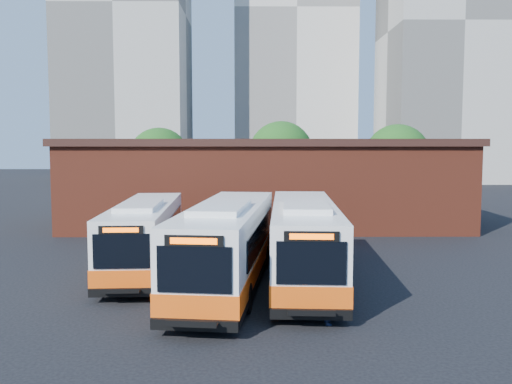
{
  "coord_description": "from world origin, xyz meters",
  "views": [
    {
      "loc": [
        -1.01,
        -20.96,
        6.08
      ],
      "look_at": [
        -0.79,
        5.18,
        3.74
      ],
      "focal_mm": 38.0,
      "sensor_mm": 36.0,
      "label": 1
    }
  ],
  "objects_px": {
    "bus_mideast": "(304,243)",
    "transit_worker": "(328,296)",
    "bus_west": "(145,237)",
    "bus_midwest": "(228,247)"
  },
  "relations": [
    {
      "from": "bus_mideast",
      "to": "transit_worker",
      "type": "bearing_deg",
      "value": -84.37
    },
    {
      "from": "bus_mideast",
      "to": "transit_worker",
      "type": "xyz_separation_m",
      "value": [
        0.23,
        -5.96,
        -0.7
      ]
    },
    {
      "from": "bus_west",
      "to": "bus_mideast",
      "type": "distance_m",
      "value": 7.88
    },
    {
      "from": "bus_midwest",
      "to": "bus_mideast",
      "type": "distance_m",
      "value": 3.5
    },
    {
      "from": "bus_midwest",
      "to": "bus_mideast",
      "type": "height_order",
      "value": "bus_midwest"
    },
    {
      "from": "bus_mideast",
      "to": "transit_worker",
      "type": "distance_m",
      "value": 6.0
    },
    {
      "from": "bus_west",
      "to": "transit_worker",
      "type": "xyz_separation_m",
      "value": [
        7.76,
        -8.29,
        -0.58
      ]
    },
    {
      "from": "bus_midwest",
      "to": "bus_mideast",
      "type": "xyz_separation_m",
      "value": [
        3.36,
        0.99,
        -0.03
      ]
    },
    {
      "from": "bus_west",
      "to": "transit_worker",
      "type": "relative_size",
      "value": 6.57
    },
    {
      "from": "bus_mideast",
      "to": "transit_worker",
      "type": "height_order",
      "value": "bus_mideast"
    }
  ]
}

